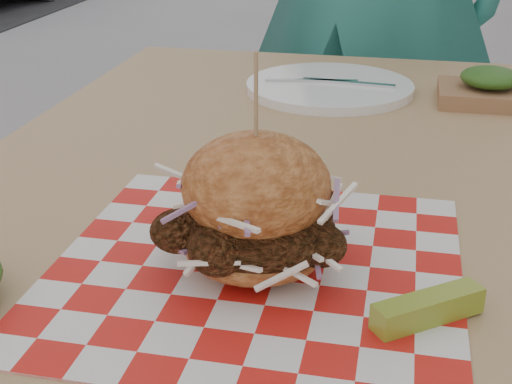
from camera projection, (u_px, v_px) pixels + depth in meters
patio_table at (293, 232)px, 0.87m from camera, size 0.80×1.20×0.75m
patio_chair at (354, 89)px, 1.88m from camera, size 0.46×0.47×0.95m
paper_liner at (256, 267)px, 0.64m from camera, size 0.36×0.36×0.00m
sandwich at (256, 212)px, 0.62m from camera, size 0.17×0.17×0.19m
pickle_spear at (428, 308)px, 0.56m from camera, size 0.09×0.08×0.02m
place_setting at (330, 87)px, 1.15m from camera, size 0.27×0.27×0.02m
kraft_tray at (489, 89)px, 1.09m from camera, size 0.15×0.12×0.06m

